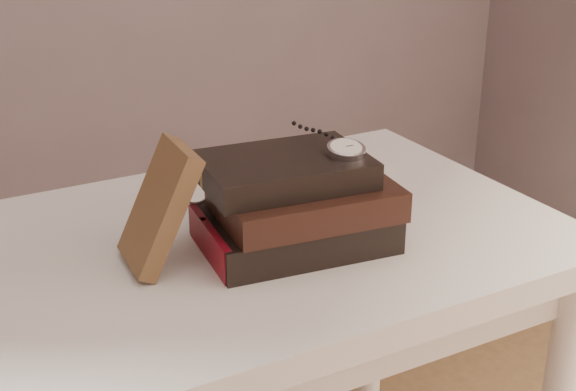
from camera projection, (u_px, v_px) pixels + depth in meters
table at (219, 298)px, 1.18m from camera, size 1.00×0.60×0.75m
book_stack at (295, 204)px, 1.12m from camera, size 0.28×0.21×0.13m
journal at (159, 207)px, 1.05m from camera, size 0.10×0.11×0.16m
pocket_watch at (344, 148)px, 1.10m from camera, size 0.06×0.16×0.02m
eyeglasses at (213, 183)px, 1.15m from camera, size 0.12×0.13×0.05m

